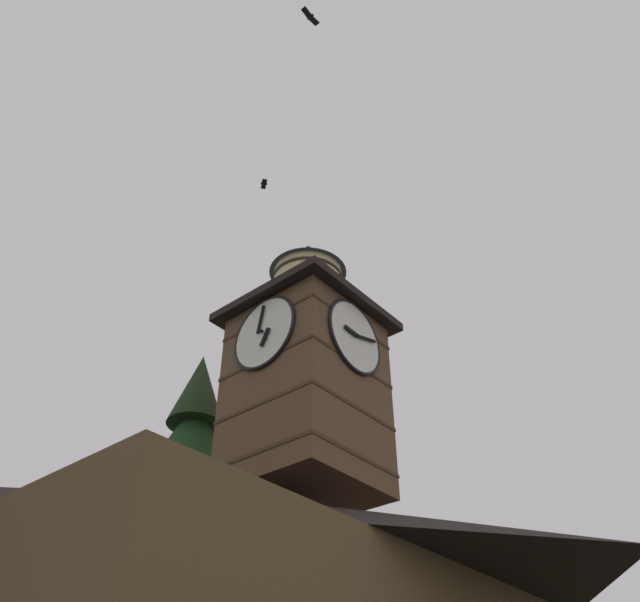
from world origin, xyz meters
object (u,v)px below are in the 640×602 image
object	(u,v)px
flying_bird_low	(264,184)
flying_bird_high	(310,17)
clock_tower	(306,374)
pine_tree_behind	(174,590)

from	to	relation	value
flying_bird_low	flying_bird_high	bearing A→B (deg)	57.54
clock_tower	flying_bird_low	xyz separation A→B (m)	(0.58, -1.72, 8.59)
flying_bird_low	pine_tree_behind	bearing A→B (deg)	-96.45
pine_tree_behind	flying_bird_low	world-z (taller)	flying_bird_low
clock_tower	flying_bird_high	xyz separation A→B (m)	(3.77, 3.29, 10.05)
clock_tower	pine_tree_behind	bearing A→B (deg)	-86.31
pine_tree_behind	flying_bird_low	xyz separation A→B (m)	(0.30, 2.64, 13.67)
clock_tower	pine_tree_behind	distance (m)	6.70
flying_bird_high	clock_tower	bearing A→B (deg)	-138.89
pine_tree_behind	clock_tower	bearing A→B (deg)	93.69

